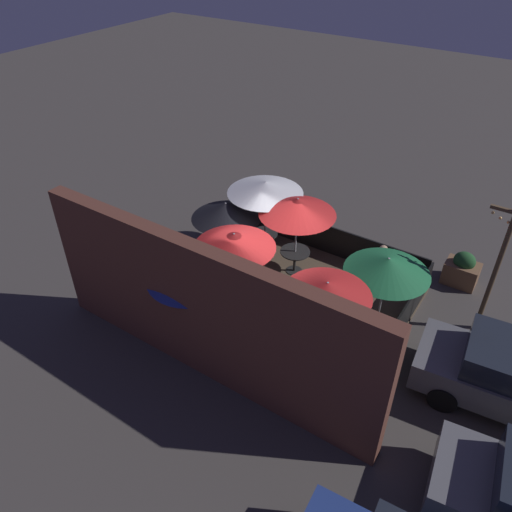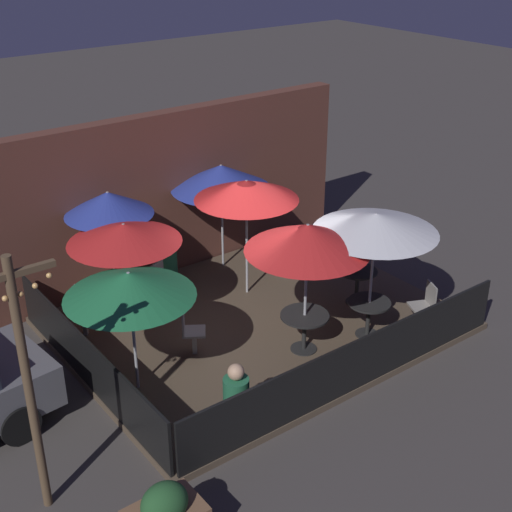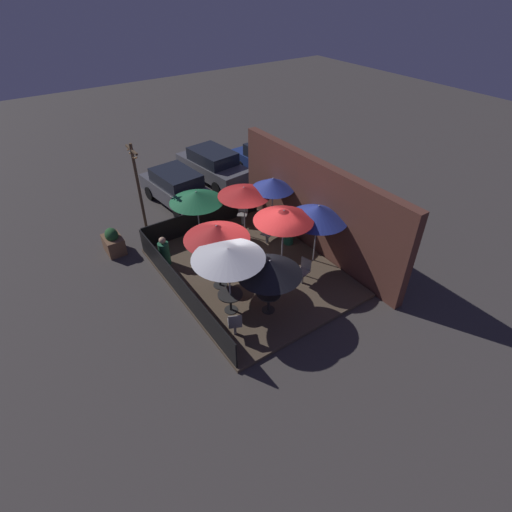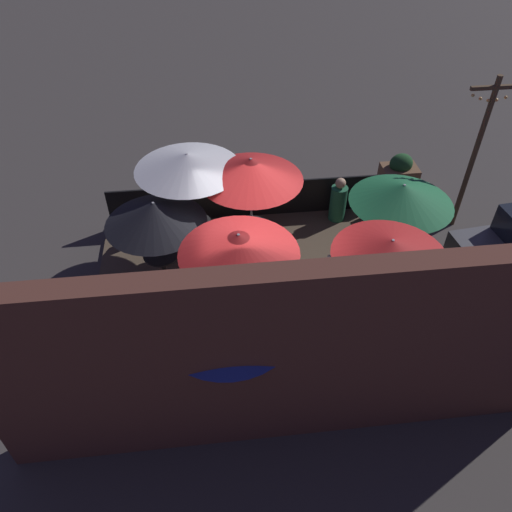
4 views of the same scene
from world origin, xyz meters
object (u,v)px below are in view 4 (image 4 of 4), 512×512
(patron_1, at_px, (338,201))
(light_post, at_px, (476,149))
(patio_chair_0, at_px, (151,220))
(patio_umbrella_4, at_px, (239,244))
(dining_table_1, at_px, (162,259))
(dining_table_0, at_px, (251,233))
(patio_chair_3, at_px, (185,325))
(patio_umbrella_2, at_px, (187,162))
(patio_umbrella_5, at_px, (391,248))
(patio_umbrella_6, at_px, (227,310))
(patio_umbrella_7, at_px, (403,194))
(patio_chair_4, at_px, (334,332))
(planter_box, at_px, (399,174))
(dining_table_2, at_px, (194,228))
(patio_umbrella_3, at_px, (399,293))
(patio_umbrella_0, at_px, (251,169))
(patio_umbrella_1, at_px, (155,213))
(patron_0, at_px, (313,362))
(patio_chair_1, at_px, (337,263))
(patio_chair_2, at_px, (427,320))

(patron_1, distance_m, light_post, 3.25)
(patio_chair_0, bearing_deg, patron_1, 27.75)
(patio_umbrella_4, xyz_separation_m, dining_table_1, (1.50, -1.67, -1.68))
(dining_table_0, relative_size, patio_chair_3, 0.91)
(patron_1, bearing_deg, patio_umbrella_2, 87.01)
(patio_umbrella_5, xyz_separation_m, patio_umbrella_6, (2.90, 1.18, 0.08))
(patio_umbrella_4, distance_m, patio_umbrella_7, 3.73)
(patio_umbrella_6, xyz_separation_m, patio_chair_3, (0.75, -1.14, -1.55))
(patio_chair_4, relative_size, planter_box, 0.85)
(dining_table_2, relative_size, patio_chair_0, 0.85)
(dining_table_2, height_order, planter_box, planter_box)
(patio_umbrella_3, height_order, patio_chair_0, patio_umbrella_3)
(patio_umbrella_0, distance_m, patio_umbrella_7, 3.05)
(patio_umbrella_0, height_order, dining_table_2, patio_umbrella_0)
(light_post, bearing_deg, patio_chair_0, -1.16)
(patio_umbrella_6, xyz_separation_m, light_post, (-5.84, -4.27, -0.10))
(patio_umbrella_5, bearing_deg, patio_chair_3, 0.68)
(patio_umbrella_0, height_order, patio_umbrella_3, patio_umbrella_0)
(patio_umbrella_1, bearing_deg, patio_umbrella_7, 178.41)
(patio_chair_3, bearing_deg, dining_table_0, -45.05)
(patio_chair_3, relative_size, patron_0, 0.82)
(patron_0, bearing_deg, patio_chair_3, -23.77)
(patio_umbrella_7, bearing_deg, patio_chair_1, 14.33)
(patron_0, bearing_deg, dining_table_0, -76.52)
(patio_umbrella_1, xyz_separation_m, patron_0, (-2.63, 2.90, -1.26))
(patio_umbrella_3, xyz_separation_m, dining_table_2, (3.13, -3.94, -1.57))
(patio_umbrella_0, relative_size, light_post, 0.65)
(patio_chair_1, bearing_deg, light_post, -119.32)
(patio_umbrella_2, height_order, dining_table_2, patio_umbrella_2)
(dining_table_1, relative_size, patio_chair_4, 0.85)
(patio_chair_0, height_order, patio_chair_1, patio_chair_0)
(patio_umbrella_7, distance_m, planter_box, 3.70)
(patio_umbrella_6, height_order, patio_chair_0, patio_umbrella_6)
(dining_table_1, height_order, planter_box, planter_box)
(dining_table_2, bearing_deg, patio_umbrella_0, 165.05)
(patio_umbrella_2, height_order, patio_umbrella_3, patio_umbrella_2)
(patron_1, bearing_deg, patio_umbrella_3, 161.30)
(patio_chair_3, xyz_separation_m, light_post, (-6.59, -3.13, 1.46))
(patio_chair_4, xyz_separation_m, light_post, (-3.90, -3.58, 1.50))
(dining_table_1, height_order, patron_0, patron_0)
(patio_umbrella_7, bearing_deg, patio_chair_3, 20.92)
(patio_umbrella_2, xyz_separation_m, light_post, (-6.36, -0.31, -0.28))
(patron_0, bearing_deg, patio_chair_0, -53.38)
(patio_umbrella_0, xyz_separation_m, patio_umbrella_2, (1.26, -0.34, 0.06))
(patio_umbrella_1, xyz_separation_m, patio_umbrella_2, (-0.69, -1.00, 0.50))
(patio_umbrella_3, relative_size, patron_0, 2.02)
(patio_chair_2, bearing_deg, patron_1, -35.16)
(dining_table_0, distance_m, dining_table_2, 1.31)
(patio_umbrella_4, xyz_separation_m, patio_umbrella_7, (-3.38, -1.54, -0.32))
(patio_umbrella_5, bearing_deg, patron_1, -91.18)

